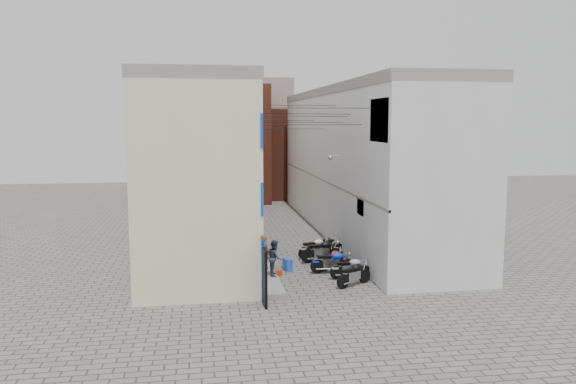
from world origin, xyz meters
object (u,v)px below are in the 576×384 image
water_jug_far (286,263)px  red_crate (278,273)px  motorcycle_g (326,244)px  motorcycle_c (333,261)px  motorcycle_d (333,258)px  motorcycle_e (322,250)px  person_b (275,258)px  motorcycle_b (351,267)px  motorcycle_a (354,273)px  person_a (265,251)px  water_jug_near (289,265)px  motorcycle_f (315,246)px

water_jug_far → red_crate: size_ratio=1.41×
motorcycle_g → motorcycle_c: bearing=-7.0°
motorcycle_d → red_crate: (-2.77, -0.88, -0.38)m
motorcycle_e → person_b: size_ratio=1.40×
motorcycle_b → motorcycle_d: size_ratio=1.10×
person_b → motorcycle_e: bearing=-39.0°
motorcycle_c → red_crate: bearing=-86.4°
motorcycle_g → water_jug_far: 3.77m
motorcycle_a → motorcycle_b: motorcycle_a is taller
person_a → water_jug_far: 1.44m
motorcycle_a → motorcycle_c: motorcycle_c is taller
motorcycle_b → water_jug_near: size_ratio=3.27×
motorcycle_d → person_b: person_b is taller
motorcycle_e → water_jug_far: size_ratio=4.07×
motorcycle_b → red_crate: bearing=-108.0°
motorcycle_f → person_b: size_ratio=1.25×
motorcycle_a → water_jug_near: bearing=-169.0°
motorcycle_e → water_jug_far: bearing=-72.2°
motorcycle_f → water_jug_far: motorcycle_f is taller
water_jug_near → motorcycle_e: bearing=37.2°
motorcycle_c → red_crate: motorcycle_c is taller
motorcycle_d → motorcycle_g: 2.98m
person_a → red_crate: person_a is taller
motorcycle_e → water_jug_near: 2.42m
motorcycle_b → motorcycle_d: bearing=-169.0°
motorcycle_f → person_a: size_ratio=1.28×
motorcycle_c → person_a: size_ratio=1.34×
motorcycle_c → person_b: (-2.79, -0.79, 0.44)m
motorcycle_d → water_jug_far: size_ratio=3.19×
person_a → red_crate: bearing=-156.9°
person_a → red_crate: size_ratio=4.03×
motorcycle_b → motorcycle_e: bearing=-167.9°
motorcycle_g → motorcycle_b: bearing=1.5°
motorcycle_c → motorcycle_d: (0.23, 0.91, -0.10)m
motorcycle_c → motorcycle_g: size_ratio=1.13×
motorcycle_c → person_a: bearing=-95.0°
motorcycle_e → red_crate: size_ratio=5.73×
motorcycle_a → motorcycle_d: 2.99m
motorcycle_f → water_jug_far: (-1.82, -1.97, -0.30)m
motorcycle_d → motorcycle_f: (-0.41, 2.18, 0.07)m
motorcycle_c → motorcycle_g: bearing=176.0°
motorcycle_b → motorcycle_c: 1.18m
motorcycle_a → motorcycle_d: (-0.21, 2.99, -0.06)m
motorcycle_c → motorcycle_b: bearing=33.7°
motorcycle_c → motorcycle_e: 2.08m
water_jug_near → water_jug_far: bearing=96.2°
motorcycle_d → person_a: bearing=-124.4°
motorcycle_d → motorcycle_a: bearing=-37.5°
motorcycle_b → red_crate: (-3.12, 1.06, -0.42)m
motorcycle_g → person_b: 5.76m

